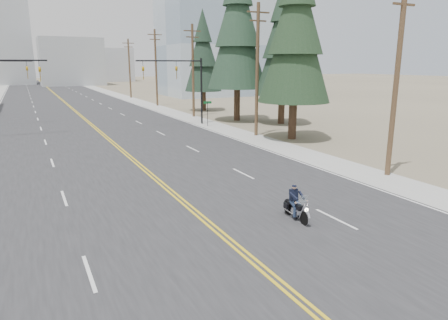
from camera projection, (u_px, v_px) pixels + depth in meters
ground_plane at (297, 298)px, 11.17m from camera, size 400.00×400.00×0.00m
road at (62, 100)px, 72.04m from camera, size 20.00×200.00×0.01m
sidewalk_right at (126, 98)px, 77.04m from camera, size 3.00×200.00×0.01m
traffic_mast_right at (184, 78)px, 41.74m from camera, size 7.10×0.26×7.00m
street_sign at (208, 109)px, 41.53m from camera, size 0.90×0.06×2.62m
utility_pole_a at (397, 76)px, 22.22m from camera, size 2.20×0.30×11.00m
utility_pole_b at (257, 69)px, 35.20m from camera, size 2.20×0.30×11.50m
utility_pole_c at (193, 70)px, 48.30m from camera, size 2.20×0.30×11.00m
utility_pole_d at (156, 67)px, 61.29m from camera, size 2.20×0.30×11.50m
utility_pole_e at (129, 67)px, 76.13m from camera, size 2.20×0.30×11.00m
glass_building at (221, 46)px, 83.60m from camera, size 24.00×16.00×20.00m
haze_bldg_b at (71, 62)px, 121.71m from camera, size 18.00×14.00×14.00m
haze_bldg_c at (187, 55)px, 122.10m from camera, size 16.00×12.00×18.00m
haze_bldg_e at (112, 65)px, 151.07m from camera, size 14.00×14.00×12.00m
motorcyclist at (297, 203)px, 16.68m from camera, size 0.98×1.93×1.45m
conifer_near at (296, 28)px, 32.83m from camera, size 6.08×6.08×16.10m
conifer_mid at (284, 39)px, 41.83m from camera, size 5.87×5.87×15.65m
conifer_tall at (238, 24)px, 43.89m from camera, size 6.66×6.66×18.51m
conifer_far at (203, 53)px, 54.38m from camera, size 5.09×5.09×13.63m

